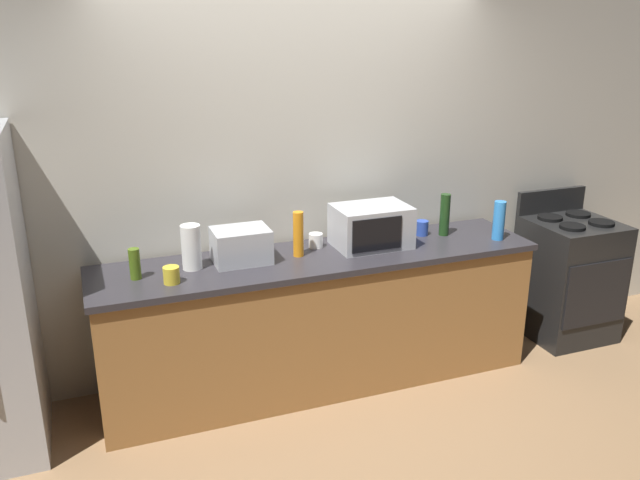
% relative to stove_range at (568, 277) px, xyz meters
% --- Properties ---
extents(ground_plane, '(8.00, 8.00, 0.00)m').
position_rel_stove_range_xyz_m(ground_plane, '(-2.00, -0.40, -0.46)').
color(ground_plane, '#93704C').
extents(back_wall, '(6.40, 0.10, 2.70)m').
position_rel_stove_range_xyz_m(back_wall, '(-2.00, 0.41, 0.89)').
color(back_wall, beige).
rests_on(back_wall, ground_plane).
extents(counter_run, '(2.84, 0.64, 0.90)m').
position_rel_stove_range_xyz_m(counter_run, '(-2.00, 0.00, -0.01)').
color(counter_run, '#9E6B38').
rests_on(counter_run, ground_plane).
extents(stove_range, '(0.60, 0.61, 1.08)m').
position_rel_stove_range_xyz_m(stove_range, '(0.00, 0.00, 0.00)').
color(stove_range, black).
rests_on(stove_range, ground_plane).
extents(microwave, '(0.48, 0.35, 0.27)m').
position_rel_stove_range_xyz_m(microwave, '(-1.63, 0.05, 0.57)').
color(microwave, '#B7BABF').
rests_on(microwave, counter_run).
extents(toaster_oven, '(0.34, 0.26, 0.21)m').
position_rel_stove_range_xyz_m(toaster_oven, '(-2.49, 0.06, 0.54)').
color(toaster_oven, '#B7BABF').
rests_on(toaster_oven, counter_run).
extents(paper_towel_roll, '(0.12, 0.12, 0.27)m').
position_rel_stove_range_xyz_m(paper_towel_roll, '(-2.79, 0.05, 0.57)').
color(paper_towel_roll, white).
rests_on(paper_towel_roll, counter_run).
extents(bottle_wine, '(0.07, 0.07, 0.29)m').
position_rel_stove_range_xyz_m(bottle_wine, '(-1.06, 0.08, 0.58)').
color(bottle_wine, '#1E3F19').
rests_on(bottle_wine, counter_run).
extents(bottle_spray_cleaner, '(0.08, 0.08, 0.26)m').
position_rel_stove_range_xyz_m(bottle_spray_cleaner, '(-0.77, -0.13, 0.57)').
color(bottle_spray_cleaner, '#338CE5').
rests_on(bottle_spray_cleaner, counter_run).
extents(bottle_dish_soap, '(0.07, 0.07, 0.29)m').
position_rel_stove_range_xyz_m(bottle_dish_soap, '(-2.13, 0.04, 0.58)').
color(bottle_dish_soap, orange).
rests_on(bottle_dish_soap, counter_run).
extents(bottle_olive_oil, '(0.06, 0.06, 0.18)m').
position_rel_stove_range_xyz_m(bottle_olive_oil, '(-3.13, 0.00, 0.53)').
color(bottle_olive_oil, '#4C6B19').
rests_on(bottle_olive_oil, counter_run).
extents(mug_yellow, '(0.09, 0.09, 0.10)m').
position_rel_stove_range_xyz_m(mug_yellow, '(-2.94, -0.14, 0.49)').
color(mug_yellow, yellow).
rests_on(mug_yellow, counter_run).
extents(mug_white, '(0.09, 0.09, 0.09)m').
position_rel_stove_range_xyz_m(mug_white, '(-1.97, 0.15, 0.48)').
color(mug_white, white).
rests_on(mug_white, counter_run).
extents(mug_blue, '(0.09, 0.09, 0.10)m').
position_rel_stove_range_xyz_m(mug_blue, '(-1.20, 0.13, 0.49)').
color(mug_blue, '#2D4CB2').
rests_on(mug_blue, counter_run).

